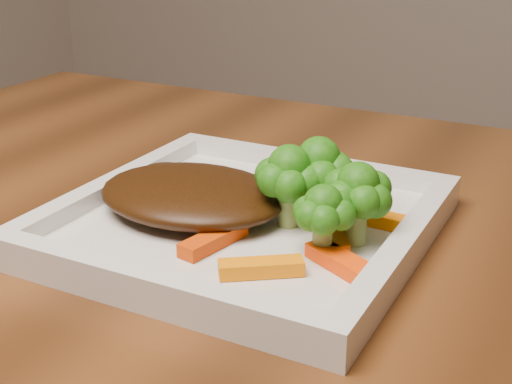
% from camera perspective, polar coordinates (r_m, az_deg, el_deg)
% --- Properties ---
extents(plate, '(0.27, 0.27, 0.01)m').
position_cam_1_polar(plate, '(0.56, -0.92, -2.79)').
color(plate, silver).
rests_on(plate, dining_table).
extents(steak, '(0.15, 0.12, 0.03)m').
position_cam_1_polar(steak, '(0.56, -5.13, -0.20)').
color(steak, '#3A1E08').
rests_on(steak, plate).
extents(broccoli_0, '(0.08, 0.08, 0.07)m').
position_cam_1_polar(broccoli_0, '(0.54, 4.99, 1.28)').
color(broccoli_0, '#2F6811').
rests_on(broccoli_0, plate).
extents(broccoli_1, '(0.07, 0.07, 0.06)m').
position_cam_1_polar(broccoli_1, '(0.51, 8.09, -0.72)').
color(broccoli_1, '#156911').
rests_on(broccoli_1, plate).
extents(broccoli_2, '(0.06, 0.06, 0.06)m').
position_cam_1_polar(broccoli_2, '(0.49, 5.39, -2.02)').
color(broccoli_2, '#225C0F').
rests_on(broccoli_2, plate).
extents(broccoli_3, '(0.08, 0.08, 0.06)m').
position_cam_1_polar(broccoli_3, '(0.53, 2.65, 0.41)').
color(broccoli_3, '#2B5F0F').
rests_on(broccoli_3, plate).
extents(carrot_0, '(0.05, 0.04, 0.01)m').
position_cam_1_polar(carrot_0, '(0.47, 0.41, -6.06)').
color(carrot_0, orange).
rests_on(carrot_0, plate).
extents(carrot_1, '(0.06, 0.04, 0.01)m').
position_cam_1_polar(carrot_1, '(0.48, 7.11, -5.73)').
color(carrot_1, '#FF4104').
rests_on(carrot_1, plate).
extents(carrot_2, '(0.03, 0.06, 0.01)m').
position_cam_1_polar(carrot_2, '(0.51, -3.40, -3.81)').
color(carrot_2, '#D03903').
rests_on(carrot_2, plate).
extents(carrot_3, '(0.05, 0.02, 0.01)m').
position_cam_1_polar(carrot_3, '(0.55, 10.05, -2.19)').
color(carrot_3, orange).
rests_on(carrot_3, plate).
extents(carrot_5, '(0.04, 0.05, 0.01)m').
position_cam_1_polar(carrot_5, '(0.52, 6.25, -3.53)').
color(carrot_5, '#D94E03').
rests_on(carrot_5, plate).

